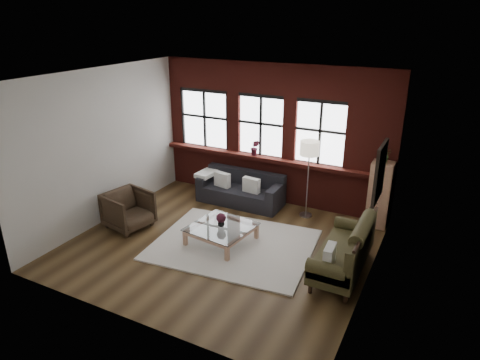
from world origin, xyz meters
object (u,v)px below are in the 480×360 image
at_px(dark_sofa, 240,189).
at_px(drawer_chest, 380,194).
at_px(vase, 221,223).
at_px(coffee_table, 221,235).
at_px(floor_lamp, 308,176).
at_px(vintage_settee, 343,246).
at_px(armchair, 129,210).

xyz_separation_m(dark_sofa, drawer_chest, (3.07, 0.31, 0.34)).
relative_size(dark_sofa, vase, 14.06).
height_order(dark_sofa, coffee_table, dark_sofa).
bearing_deg(dark_sofa, drawer_chest, 5.85).
bearing_deg(coffee_table, drawer_chest, 40.30).
distance_m(dark_sofa, floor_lamp, 1.69).
bearing_deg(floor_lamp, drawer_chest, 10.17).
xyz_separation_m(dark_sofa, vintage_settee, (2.85, -1.77, 0.14)).
xyz_separation_m(drawer_chest, floor_lamp, (-1.47, -0.26, 0.23)).
bearing_deg(vase, drawer_chest, 40.30).
relative_size(vase, drawer_chest, 0.10).
bearing_deg(vintage_settee, drawer_chest, 84.22).
height_order(armchair, drawer_chest, drawer_chest).
xyz_separation_m(armchair, coffee_table, (2.04, 0.28, -0.21)).
relative_size(drawer_chest, floor_lamp, 0.75).
height_order(armchair, vase, armchair).
relative_size(armchair, coffee_table, 0.77).
height_order(vintage_settee, coffee_table, vintage_settee).
distance_m(dark_sofa, armchair, 2.61).
height_order(vintage_settee, armchair, vintage_settee).
bearing_deg(vintage_settee, armchair, -175.34).
bearing_deg(floor_lamp, armchair, -145.02).
bearing_deg(dark_sofa, armchair, -125.46).
height_order(dark_sofa, armchair, armchair).
relative_size(vintage_settee, drawer_chest, 1.33).
bearing_deg(vase, coffee_table, -45.00).
bearing_deg(floor_lamp, coffee_table, -119.48).
relative_size(armchair, floor_lamp, 0.46).
bearing_deg(floor_lamp, vintage_settee, -55.27).
height_order(coffee_table, vase, vase).
distance_m(dark_sofa, vase, 1.92).
distance_m(vintage_settee, drawer_chest, 2.10).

